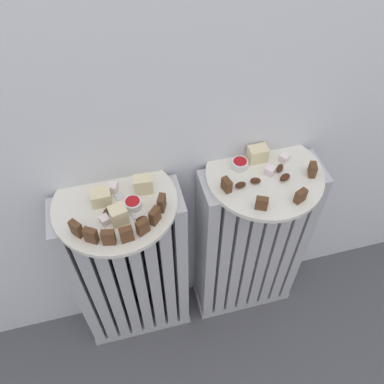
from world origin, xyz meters
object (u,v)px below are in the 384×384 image
plate_left (115,203)px  jam_bowl_left (133,204)px  plate_right (264,174)px  radiator_right (250,247)px  radiator_left (131,274)px  fork (125,203)px  jam_bowl_right (240,164)px

plate_left → jam_bowl_left: (0.04, -0.03, 0.02)m
plate_right → radiator_right: bearing=180.0°
radiator_left → plate_right: size_ratio=2.21×
plate_left → fork: size_ratio=3.19×
plate_right → jam_bowl_left: size_ratio=7.27×
radiator_left → fork: (0.02, -0.01, 0.34)m
radiator_left → jam_bowl_right: 0.48m
radiator_left → jam_bowl_left: jam_bowl_left is taller
fork → plate_left: bearing=151.4°
plate_right → jam_bowl_right: jam_bowl_right is taller
radiator_right → plate_left: 0.50m
plate_right → fork: bearing=-178.0°
jam_bowl_right → radiator_left: bearing=-173.9°
plate_left → jam_bowl_right: jam_bowl_right is taller
radiator_right → plate_right: size_ratio=2.21×
plate_right → fork: size_ratio=3.19×
radiator_right → plate_left: size_ratio=2.21×
plate_right → radiator_left: bearing=180.0°
plate_right → jam_bowl_right: (-0.05, 0.03, 0.02)m
jam_bowl_left → radiator_left: bearing=147.7°
radiator_right → radiator_left: bearing=180.0°
radiator_left → radiator_right: (0.37, 0.00, 0.00)m
radiator_left → plate_left: plate_left is taller
plate_left → jam_bowl_right: bearing=6.1°
jam_bowl_left → jam_bowl_right: 0.28m
radiator_left → jam_bowl_left: 0.36m
plate_left → jam_bowl_right: (0.32, 0.03, 0.02)m
plate_left → plate_right: (0.37, 0.00, 0.00)m
radiator_right → jam_bowl_right: (-0.05, 0.03, 0.35)m
plate_left → plate_right: bearing=0.0°
radiator_right → plate_left: plate_left is taller
jam_bowl_left → fork: jam_bowl_left is taller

